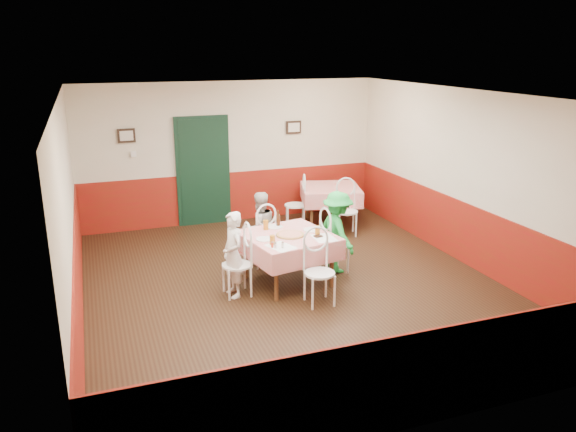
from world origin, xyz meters
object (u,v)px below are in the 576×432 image
object	(u,v)px
chair_far	(261,238)
main_table	(288,259)
chair_second_a	(295,205)
glass_c	(266,225)
diner_right	(337,232)
chair_near	(320,273)
glass_a	(272,240)
chair_right	(334,245)
beer_bottle	(278,219)
chair_second_b	(347,212)
chair_left	(237,265)
diner_left	(233,255)
diner_far	(260,228)
wallet	(318,236)
pizza	(290,235)
glass_b	(317,231)
second_table	(330,205)

from	to	relation	value
chair_far	main_table	bearing A→B (deg)	88.73
chair_far	chair_second_a	distance (m)	2.06
glass_c	diner_right	size ratio (longest dim) A/B	0.11
chair_near	glass_a	size ratio (longest dim) A/B	6.52
chair_right	diner_right	distance (m)	0.20
beer_bottle	glass_a	bearing A→B (deg)	-114.42
chair_second_b	glass_a	xyz separation A→B (m)	(-2.16, -2.09, 0.38)
chair_left	chair_second_b	world-z (taller)	same
chair_left	diner_left	distance (m)	0.18
main_table	chair_near	bearing A→B (deg)	-79.03
main_table	chair_left	bearing A→B (deg)	-169.03
chair_near	diner_right	size ratio (longest dim) A/B	0.69
chair_far	chair_right	bearing A→B (deg)	133.73
diner_far	main_table	bearing A→B (deg)	91.58
chair_left	wallet	bearing A→B (deg)	85.64
chair_second_b	diner_right	size ratio (longest dim) A/B	0.69
chair_right	glass_c	xyz separation A→B (m)	(-1.07, 0.19, 0.38)
pizza	diner_far	xyz separation A→B (m)	(-0.19, 0.93, -0.17)
main_table	chair_second_a	size ratio (longest dim) A/B	1.36
chair_right	beer_bottle	size ratio (longest dim) A/B	3.98
glass_a	diner_left	world-z (taller)	diner_left
chair_right	wallet	xyz separation A→B (m)	(-0.45, -0.40, 0.32)
glass_a	glass_b	distance (m)	0.78
diner_left	diner_far	world-z (taller)	diner_left
beer_bottle	wallet	distance (m)	0.79
glass_b	second_table	bearing A→B (deg)	62.27
main_table	chair_far	xyz separation A→B (m)	(-0.16, 0.83, 0.08)
wallet	diner_far	world-z (taller)	diner_far
chair_right	pizza	distance (m)	0.90
second_table	chair_second_b	size ratio (longest dim) A/B	1.24
chair_second_a	beer_bottle	distance (m)	2.36
pizza	glass_c	bearing A→B (deg)	122.33
diner_right	glass_c	bearing A→B (deg)	76.00
chair_left	diner_far	bearing A→B (deg)	147.03
chair_near	beer_bottle	distance (m)	1.35
pizza	wallet	bearing A→B (deg)	-28.60
chair_near	second_table	bearing A→B (deg)	65.59
wallet	diner_left	distance (m)	1.27
main_table	wallet	size ratio (longest dim) A/B	11.09
chair_left	chair_second_b	size ratio (longest dim) A/B	1.00
chair_right	wallet	distance (m)	0.69
chair_second_b	diner_far	distance (m)	2.16
diner_right	beer_bottle	bearing A→B (deg)	68.37
chair_far	glass_b	world-z (taller)	same
chair_second_b	glass_b	xyz separation A→B (m)	(-1.40, -1.92, 0.38)
glass_a	diner_far	size ratio (longest dim) A/B	0.11
chair_second_a	diner_right	distance (m)	2.35
second_table	diner_left	xyz separation A→B (m)	(-2.69, -2.67, 0.25)
chair_right	glass_c	size ratio (longest dim) A/B	6.15
second_table	pizza	world-z (taller)	pizza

